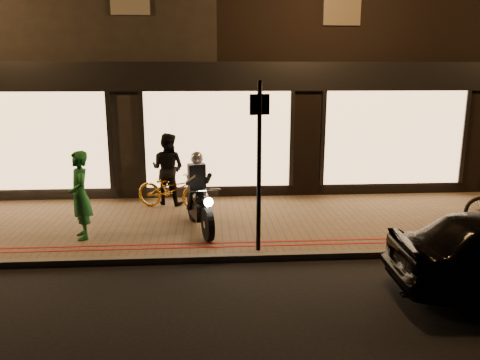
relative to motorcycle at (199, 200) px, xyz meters
name	(u,v)px	position (x,y,z in m)	size (l,w,h in m)	color
ground	(224,262)	(0.45, -1.48, -0.73)	(90.00, 90.00, 0.00)	black
sidewalk	(221,223)	(0.45, 0.52, -0.67)	(50.00, 4.00, 0.12)	brown
kerb_stone	(224,258)	(0.45, -1.43, -0.67)	(50.00, 0.14, 0.12)	#59544C
red_kerb_lines	(223,245)	(0.45, -0.93, -0.61)	(50.00, 0.26, 0.01)	maroon
building_row	(214,42)	(0.45, 7.51, 3.51)	(48.00, 10.11, 8.50)	black
motorcycle	(199,200)	(0.00, 0.00, 0.00)	(0.72, 1.91, 1.59)	black
sign_post	(259,158)	(1.07, -1.22, 1.06)	(0.35, 0.11, 3.00)	black
bicycle_gold	(172,190)	(-0.67, 1.55, -0.16)	(0.61, 1.74, 0.91)	gold
person_green	(80,195)	(-2.25, -0.35, 0.24)	(0.62, 0.41, 1.70)	#1B682E
person_dark	(168,169)	(-0.78, 1.97, 0.25)	(0.84, 0.66, 1.73)	black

